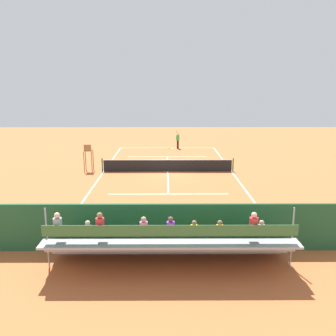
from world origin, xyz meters
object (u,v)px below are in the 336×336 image
object	(u,v)px
tennis_racket	(172,149)
tennis_ball_near	(195,151)
bleacher_stand	(169,242)
tennis_ball_far	(160,152)
umpire_chair	(88,155)
equipment_bag	(164,240)
tennis_net	(168,165)
courtside_bench	(205,230)
tennis_player	(178,139)

from	to	relation	value
tennis_racket	tennis_ball_near	world-z (taller)	tennis_ball_near
bleacher_stand	tennis_racket	size ratio (longest dim) A/B	15.49
bleacher_stand	tennis_ball_far	world-z (taller)	bleacher_stand
umpire_chair	tennis_ball_far	size ratio (longest dim) A/B	32.42
bleacher_stand	equipment_bag	xyz separation A→B (m)	(0.21, -1.95, -0.78)
equipment_bag	tennis_ball_far	distance (m)	21.75
tennis_net	tennis_racket	bearing A→B (deg)	-92.54
umpire_chair	courtside_bench	xyz separation A→B (m)	(-7.73, 13.49, -0.76)
bleacher_stand	tennis_player	size ratio (longest dim) A/B	4.70
tennis_net	tennis_ball_far	distance (m)	8.39
courtside_bench	tennis_ball_far	size ratio (longest dim) A/B	27.27
tennis_racket	tennis_ball_near	distance (m)	2.88
umpire_chair	tennis_ball_near	xyz separation A→B (m)	(-9.00, -8.54, -1.28)
tennis_player	tennis_ball_near	size ratio (longest dim) A/B	29.18
tennis_ball_far	courtside_bench	bearing A→B (deg)	96.03
umpire_chair	courtside_bench	world-z (taller)	umpire_chair
courtside_bench	tennis_player	size ratio (longest dim) A/B	0.93
umpire_chair	tennis_ball_near	world-z (taller)	umpire_chair
tennis_net	tennis_player	size ratio (longest dim) A/B	5.35
tennis_net	tennis_racket	world-z (taller)	tennis_net
bleacher_stand	tennis_ball_near	xyz separation A→B (m)	(-2.82, -24.11, -0.92)
tennis_player	tennis_ball_far	bearing A→B (deg)	51.08
bleacher_stand	tennis_player	distance (m)	26.04
equipment_bag	tennis_ball_far	xyz separation A→B (m)	(0.52, -21.75, -0.15)
tennis_ball_near	umpire_chair	bearing A→B (deg)	43.48
bleacher_stand	tennis_racket	world-z (taller)	bleacher_stand
tennis_net	tennis_player	bearing A→B (deg)	-96.00
tennis_net	umpire_chair	size ratio (longest dim) A/B	4.81
tennis_racket	tennis_player	bearing A→B (deg)	-160.56
bleacher_stand	courtside_bench	world-z (taller)	bleacher_stand
umpire_chair	equipment_bag	bearing A→B (deg)	113.67
bleacher_stand	tennis_ball_near	distance (m)	24.29
courtside_bench	equipment_bag	xyz separation A→B (m)	(1.76, 0.13, -0.38)
tennis_net	tennis_player	distance (m)	10.73
bleacher_stand	tennis_racket	xyz separation A→B (m)	(-0.48, -25.78, -0.94)
bleacher_stand	umpire_chair	world-z (taller)	bleacher_stand
equipment_bag	tennis_racket	distance (m)	23.84
bleacher_stand	tennis_ball_near	size ratio (longest dim) A/B	137.27
tennis_net	umpire_chair	xyz separation A→B (m)	(6.20, -0.22, 0.81)
tennis_player	tennis_ball_far	xyz separation A→B (m)	(1.87, 2.32, -0.98)
courtside_bench	equipment_bag	distance (m)	1.80
umpire_chair	tennis_racket	distance (m)	12.26
umpire_chair	tennis_ball_far	distance (m)	9.86
umpire_chair	courtside_bench	bearing A→B (deg)	119.81
bleacher_stand	courtside_bench	bearing A→B (deg)	-126.65
tennis_racket	courtside_bench	bearing A→B (deg)	92.58
tennis_net	tennis_racket	xyz separation A→B (m)	(-0.46, -10.43, -0.49)
courtside_bench	tennis_ball_near	world-z (taller)	courtside_bench
umpire_chair	tennis_racket	size ratio (longest dim) A/B	3.66
tennis_ball_far	tennis_racket	bearing A→B (deg)	-120.22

